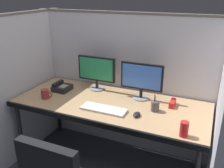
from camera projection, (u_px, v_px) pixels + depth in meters
cubicle_partition_rear at (126, 83)px, 2.79m from camera, size 2.21×0.06×1.57m
cubicle_partition_left at (24, 86)px, 2.69m from camera, size 0.06×1.41×1.57m
cubicle_partition_right at (219, 124)px, 1.95m from camera, size 0.06×1.41×1.57m
desk at (109, 108)px, 2.43m from camera, size 1.90×0.80×0.74m
monitor_left at (97, 71)px, 2.68m from camera, size 0.43×0.17×0.37m
monitor_right at (142, 79)px, 2.44m from camera, size 0.43×0.17×0.37m
keyboard_main at (104, 109)px, 2.27m from camera, size 0.43×0.15×0.02m
computer_mouse at (137, 114)px, 2.16m from camera, size 0.06×0.10×0.04m
coffee_mug at (45, 94)px, 2.51m from camera, size 0.13×0.08×0.09m
red_stapler at (173, 103)px, 2.35m from camera, size 0.04×0.15×0.06m
soda_can at (184, 129)px, 1.85m from camera, size 0.07×0.07×0.12m
pen_cup at (155, 106)px, 2.24m from camera, size 0.08×0.08×0.17m
desk_phone at (62, 87)px, 2.71m from camera, size 0.17×0.19×0.09m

